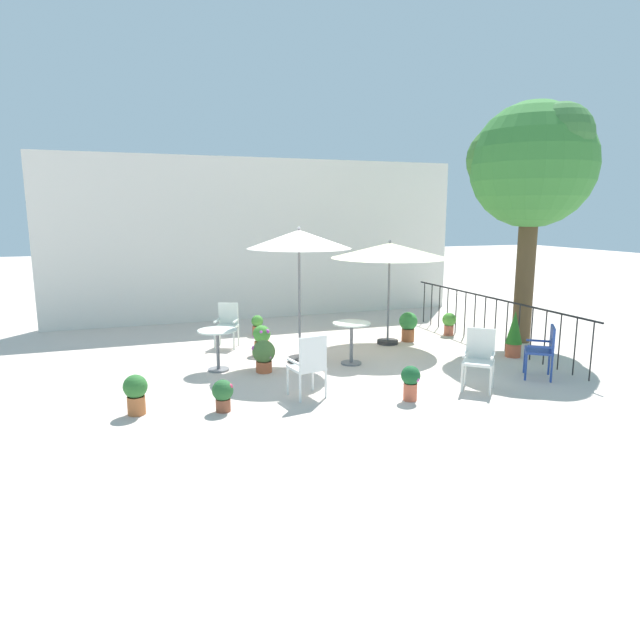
% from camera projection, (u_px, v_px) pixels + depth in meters
% --- Properties ---
extents(ground_plane, '(60.00, 60.00, 0.00)m').
position_uv_depth(ground_plane, '(325.00, 360.00, 10.39)').
color(ground_plane, beige).
extents(villa_facade, '(10.77, 0.30, 4.08)m').
position_uv_depth(villa_facade, '(262.00, 239.00, 14.37)').
color(villa_facade, silver).
rests_on(villa_facade, ground).
extents(terrace_railing, '(0.03, 5.70, 1.01)m').
position_uv_depth(terrace_railing, '(490.00, 313.00, 11.47)').
color(terrace_railing, black).
rests_on(terrace_railing, ground).
extents(shade_tree, '(2.64, 2.51, 4.92)m').
position_uv_depth(shade_tree, '(533.00, 166.00, 11.28)').
color(shade_tree, '#4E3C25').
rests_on(shade_tree, ground).
extents(patio_umbrella_0, '(2.41, 2.41, 2.18)m').
position_uv_depth(patio_umbrella_0, '(390.00, 251.00, 11.35)').
color(patio_umbrella_0, '#2D2D2D').
rests_on(patio_umbrella_0, ground).
extents(patio_umbrella_1, '(1.88, 1.88, 2.48)m').
position_uv_depth(patio_umbrella_1, '(299.00, 241.00, 9.91)').
color(patio_umbrella_1, '#2D2D2D').
rests_on(patio_umbrella_1, ground).
extents(cafe_table_0, '(0.68, 0.68, 0.77)m').
position_uv_depth(cafe_table_0, '(351.00, 335.00, 10.06)').
color(cafe_table_0, silver).
rests_on(cafe_table_0, ground).
extents(cafe_table_1, '(0.68, 0.68, 0.73)m').
position_uv_depth(cafe_table_1, '(218.00, 342.00, 9.65)').
color(cafe_table_1, silver).
rests_on(cafe_table_1, ground).
extents(patio_chair_0, '(0.53, 0.52, 0.96)m').
position_uv_depth(patio_chair_0, '(309.00, 363.00, 8.20)').
color(patio_chair_0, white).
rests_on(patio_chair_0, ground).
extents(patio_chair_1, '(0.63, 0.63, 0.95)m').
position_uv_depth(patio_chair_1, '(479.00, 355.00, 8.64)').
color(patio_chair_1, white).
rests_on(patio_chair_1, ground).
extents(patio_chair_2, '(0.57, 0.57, 0.90)m').
position_uv_depth(patio_chair_2, '(227.00, 322.00, 11.37)').
color(patio_chair_2, silver).
rests_on(patio_chair_2, ground).
extents(patio_chair_3, '(0.64, 0.66, 0.89)m').
position_uv_depth(patio_chair_3, '(544.00, 347.00, 9.20)').
color(patio_chair_3, '#254297').
rests_on(patio_chair_3, ground).
extents(potted_plant_0, '(0.30, 0.30, 0.45)m').
position_uv_depth(potted_plant_0, '(223.00, 393.00, 7.69)').
color(potted_plant_0, brown).
rests_on(potted_plant_0, ground).
extents(potted_plant_1, '(0.31, 0.31, 0.89)m').
position_uv_depth(potted_plant_1, '(514.00, 333.00, 10.59)').
color(potted_plant_1, '#B85838').
rests_on(potted_plant_1, ground).
extents(potted_plant_2, '(0.33, 0.33, 0.56)m').
position_uv_depth(potted_plant_2, '(136.00, 392.00, 7.56)').
color(potted_plant_2, '#B36437').
rests_on(potted_plant_2, ground).
extents(potted_plant_3, '(0.35, 0.34, 0.57)m').
position_uv_depth(potted_plant_3, '(262.00, 339.00, 10.80)').
color(potted_plant_3, '#B86131').
rests_on(potted_plant_3, ground).
extents(potted_plant_4, '(0.26, 0.26, 0.46)m').
position_uv_depth(potted_plant_4, '(257.00, 325.00, 12.48)').
color(potted_plant_4, '#AF6037').
rests_on(potted_plant_4, ground).
extents(potted_plant_5, '(0.39, 0.39, 0.63)m').
position_uv_depth(potted_plant_5, '(408.00, 325.00, 11.89)').
color(potted_plant_5, '#9D5530').
rests_on(potted_plant_5, ground).
extents(potted_plant_6, '(0.41, 0.40, 0.57)m').
position_uv_depth(potted_plant_6, '(264.00, 354.00, 9.58)').
color(potted_plant_6, '#B15835').
rests_on(potted_plant_6, ground).
extents(potted_plant_7, '(0.31, 0.31, 0.51)m').
position_uv_depth(potted_plant_7, '(449.00, 322.00, 12.48)').
color(potted_plant_7, '#AE5942').
rests_on(potted_plant_7, ground).
extents(potted_plant_8, '(0.28, 0.28, 0.52)m').
position_uv_depth(potted_plant_8, '(411.00, 380.00, 8.14)').
color(potted_plant_8, '#CD6245').
rests_on(potted_plant_8, ground).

